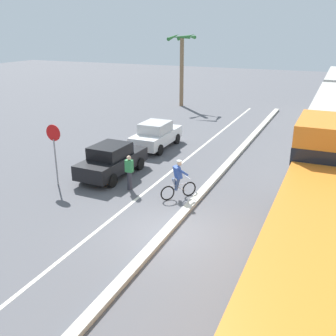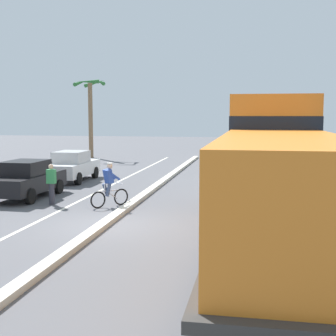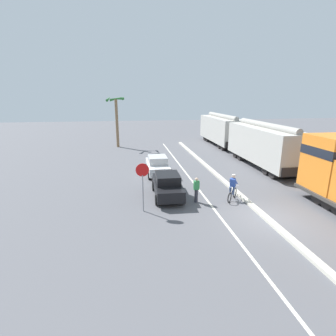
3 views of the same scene
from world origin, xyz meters
name	(u,v)px [view 1 (image 1 of 3)]	position (x,y,z in m)	size (l,w,h in m)	color
ground_plane	(168,231)	(0.00, 0.00, 0.00)	(120.00, 120.00, 0.00)	#56565B
median_curb	(217,176)	(0.00, 6.00, 0.08)	(0.36, 36.00, 0.16)	beige
lane_stripe	(173,170)	(-2.40, 6.00, 0.00)	(0.14, 36.00, 0.01)	silver
locomotive	(329,240)	(5.31, -1.70, 1.80)	(3.10, 11.61, 4.20)	orange
parked_car_black	(112,160)	(-4.85, 4.10, 0.82)	(1.92, 4.24, 1.62)	black
parked_car_white	(156,135)	(-4.91, 9.32, 0.82)	(1.85, 4.21, 1.62)	silver
cyclist	(178,181)	(-0.80, 2.87, 0.82)	(1.15, 1.34, 1.71)	black
stop_sign	(54,143)	(-6.58, 2.06, 2.02)	(0.76, 0.08, 2.88)	gray
palm_tree_near	(182,56)	(-8.59, 22.65, 4.56)	(2.33, 2.32, 6.54)	#846647
pedestrian_by_cars	(129,172)	(-3.19, 2.89, 0.85)	(0.34, 0.22, 1.62)	#33333D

